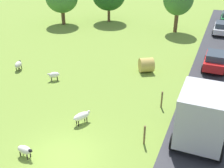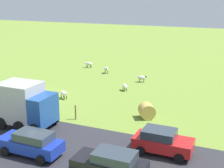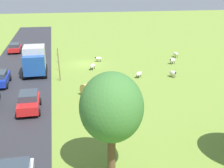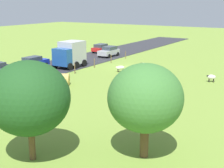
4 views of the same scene
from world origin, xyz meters
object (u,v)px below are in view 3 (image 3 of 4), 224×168
Objects in this scene: sheep_3 at (176,54)px; car_0 at (0,78)px; car_4 at (29,102)px; sheep_4 at (98,58)px; sheep_2 at (92,66)px; sheep_1 at (173,73)px; tree_1 at (112,108)px; hay_bale_0 at (88,89)px; car_2 at (15,48)px; sheep_0 at (139,74)px; sheep_5 at (172,60)px; truck_0 at (35,60)px; car_5 at (36,50)px.

sheep_3 is 26.32m from car_0.
sheep_4 is at bearing -118.45° from car_4.
sheep_2 is 1.23× the size of sheep_4.
sheep_3 is 1.12× the size of sheep_4.
sheep_4 is (7.85, -9.33, -0.05)m from sheep_1.
tree_1 is 20.51m from car_0.
hay_bale_0 is 0.32× the size of car_2.
car_2 reaches higher than sheep_4.
sheep_0 is at bearing 112.75° from sheep_4.
car_4 is (8.85, 16.33, 0.42)m from sheep_4.
sheep_5 is at bearing -141.14° from sheep_0.
sheep_3 is 4.28m from sheep_5.
tree_1 is (13.47, 23.01, 3.65)m from sheep_5.
sheep_3 is at bearing -160.58° from car_0.
car_0 is 8.65m from car_4.
tree_1 is (15.55, 26.74, 3.66)m from sheep_3.
sheep_1 is 1.07× the size of sheep_5.
sheep_1 reaches higher than sheep_4.
truck_0 is at bearing 5.15° from sheep_5.
sheep_0 is 0.23× the size of car_0.
sheep_0 is 6.93m from sheep_2.
car_0 is at bearing 76.85° from car_5.
sheep_5 is 0.17× the size of tree_1.
sheep_5 is 22.99m from car_4.
tree_1 is at bearing 104.66° from truck_0.
car_0 is 17.21m from car_2.
tree_1 is 1.54× the size of car_2.
hay_bale_0 is (10.99, 4.12, 0.12)m from sheep_1.
hay_bale_0 is 0.30× the size of truck_0.
sheep_4 is 0.17× the size of tree_1.
tree_1 reaches higher than car_5.
car_0 reaches higher than sheep_3.
sheep_4 is at bearing -18.84° from sheep_5.
sheep_4 is at bearing -145.83° from car_0.
car_5 is (12.91, -14.31, 0.40)m from sheep_0.
sheep_2 is at bearing 70.52° from sheep_4.
car_2 reaches higher than sheep_0.
truck_0 is 1.00× the size of car_0.
truck_0 is 11.18m from car_4.
car_2 is (11.39, -12.78, 0.30)m from sheep_2.
sheep_0 is at bearing 179.11° from car_0.
sheep_0 is 0.24× the size of car_2.
sheep_1 is 0.26× the size of truck_0.
sheep_2 is at bearing 17.48° from sheep_3.
sheep_5 is at bearing -120.34° from tree_1.
sheep_5 is at bearing 161.16° from sheep_4.
truck_0 is at bearing -138.23° from car_0.
car_4 is at bearing 22.73° from sheep_1.
sheep_3 is 0.90× the size of hay_bale_0.
car_4 is (16.70, 7.00, 0.37)m from sheep_1.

